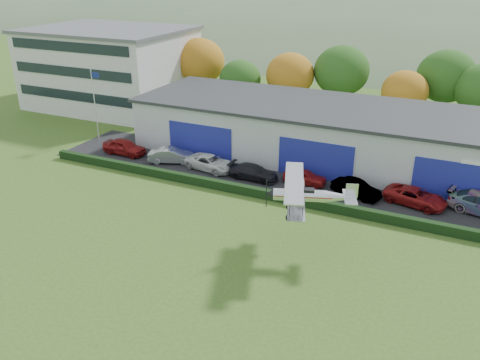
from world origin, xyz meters
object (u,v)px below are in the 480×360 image
at_px(car_5, 356,189).
at_px(car_2, 210,163).
at_px(biplane, 307,194).
at_px(car_1, 171,155).
at_px(car_0, 124,147).
at_px(hangar, 333,132).
at_px(car_3, 253,172).
at_px(car_4, 305,177).
at_px(office_block, 111,67).
at_px(car_6, 415,197).
at_px(flagpole, 95,99).

bearing_deg(car_5, car_2, 108.04).
bearing_deg(biplane, car_1, 131.10).
bearing_deg(car_0, car_2, -88.87).
height_order(car_1, biplane, biplane).
distance_m(hangar, car_2, 12.84).
bearing_deg(car_2, car_3, -85.52).
distance_m(car_0, car_4, 19.28).
bearing_deg(car_1, car_0, 68.15).
bearing_deg(office_block, biplane, -34.98).
distance_m(hangar, car_0, 21.45).
distance_m(car_0, car_6, 28.79).
relative_size(hangar, car_4, 10.48).
bearing_deg(car_4, car_2, 92.25).
xyz_separation_m(hangar, car_0, (-19.68, -8.32, -1.81)).
relative_size(car_1, car_5, 1.06).
height_order(car_4, car_5, car_5).
relative_size(office_block, car_2, 4.12).
xyz_separation_m(car_4, car_5, (4.75, -0.64, 0.04)).
bearing_deg(hangar, car_2, -139.55).
bearing_deg(biplane, flagpole, 137.70).
xyz_separation_m(car_0, car_1, (5.65, 0.07, -0.06)).
distance_m(car_2, car_6, 18.77).
bearing_deg(hangar, office_block, 167.99).
bearing_deg(car_0, car_3, -90.27).
bearing_deg(car_5, car_1, 108.08).
bearing_deg(car_4, car_0, 90.42).
bearing_deg(car_6, car_0, 104.88).
relative_size(hangar, car_5, 9.56).
bearing_deg(hangar, biplane, -80.66).
bearing_deg(biplane, car_0, 137.85).
bearing_deg(flagpole, biplane, -23.61).
bearing_deg(car_3, car_1, 88.66).
xyz_separation_m(office_block, car_5, (37.34, -15.24, -4.46)).
bearing_deg(car_0, office_block, 41.59).
height_order(car_4, biplane, biplane).
xyz_separation_m(car_1, car_5, (18.37, 0.03, -0.04)).
bearing_deg(car_3, hangar, -29.88).
relative_size(office_block, car_4, 5.32).
bearing_deg(car_4, car_5, -99.39).
bearing_deg(biplane, office_block, 126.33).
height_order(flagpole, car_1, flagpole).
bearing_deg(car_6, car_2, 105.20).
relative_size(car_4, car_5, 0.91).
xyz_separation_m(office_block, flagpole, (8.12, -13.00, -0.43)).
height_order(hangar, biplane, hangar).
distance_m(office_block, car_6, 44.85).
height_order(flagpole, car_4, flagpole).
bearing_deg(car_3, car_0, 89.66).
bearing_deg(car_1, flagpole, 55.61).
distance_m(hangar, car_1, 16.39).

